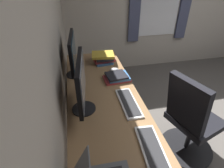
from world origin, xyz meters
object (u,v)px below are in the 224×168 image
at_px(mouse_main, 114,69).
at_px(monitor_primary, 81,83).
at_px(keyboard_main, 128,103).
at_px(book_stack_near, 104,58).
at_px(monitor_secondary, 73,53).
at_px(office_chair, 190,123).
at_px(keyboard_spare, 153,150).
at_px(drawer_pedestal, 98,108).
at_px(book_stack_far, 117,77).

bearing_deg(mouse_main, monitor_primary, 147.11).
xyz_separation_m(keyboard_main, book_stack_near, (0.87, 0.07, 0.06)).
xyz_separation_m(monitor_secondary, office_chair, (-0.72, -1.06, -0.53)).
distance_m(keyboard_main, office_chair, 0.69).
relative_size(monitor_secondary, mouse_main, 5.31).
distance_m(monitor_primary, keyboard_spare, 0.70).
height_order(drawer_pedestal, book_stack_far, book_stack_far).
height_order(keyboard_spare, book_stack_near, book_stack_near).
bearing_deg(office_chair, mouse_main, 40.28).
relative_size(monitor_primary, monitor_secondary, 0.95).
xyz_separation_m(drawer_pedestal, book_stack_near, (0.42, -0.15, 0.45)).
bearing_deg(book_stack_far, keyboard_main, -179.70).
bearing_deg(monitor_secondary, drawer_pedestal, -129.15).
bearing_deg(keyboard_main, book_stack_near, 4.71).
bearing_deg(keyboard_main, keyboard_spare, -178.61).
xyz_separation_m(monitor_primary, book_stack_near, (0.86, -0.32, -0.20)).
bearing_deg(keyboard_spare, monitor_secondary, 21.66).
height_order(drawer_pedestal, mouse_main, mouse_main).
distance_m(drawer_pedestal, book_stack_far, 0.47).
bearing_deg(book_stack_near, drawer_pedestal, 160.02).
height_order(drawer_pedestal, book_stack_near, book_stack_near).
height_order(keyboard_spare, mouse_main, mouse_main).
bearing_deg(drawer_pedestal, book_stack_far, -96.78).
bearing_deg(book_stack_near, office_chair, -144.33).
relative_size(keyboard_spare, mouse_main, 4.13).
bearing_deg(office_chair, book_stack_near, 35.67).
xyz_separation_m(monitor_secondary, book_stack_near, (0.24, -0.37, -0.19)).
xyz_separation_m(drawer_pedestal, monitor_primary, (-0.44, 0.17, 0.65)).
bearing_deg(keyboard_spare, book_stack_far, 0.89).
relative_size(monitor_primary, keyboard_spare, 1.22).
relative_size(book_stack_near, office_chair, 0.31).
bearing_deg(keyboard_spare, book_stack_near, 3.48).
distance_m(keyboard_main, book_stack_near, 0.87).
bearing_deg(drawer_pedestal, office_chair, -122.81).
distance_m(monitor_secondary, mouse_main, 0.51).
relative_size(monitor_secondary, office_chair, 0.57).
xyz_separation_m(keyboard_spare, mouse_main, (1.13, 0.00, 0.01)).
bearing_deg(keyboard_main, book_stack_far, 0.30).
bearing_deg(mouse_main, book_stack_near, 18.53).
bearing_deg(keyboard_main, monitor_secondary, 35.07).
relative_size(drawer_pedestal, mouse_main, 6.68).
bearing_deg(monitor_primary, office_chair, -95.72).
bearing_deg(keyboard_spare, mouse_main, 0.12).
distance_m(drawer_pedestal, keyboard_spare, 1.06).
xyz_separation_m(drawer_pedestal, monitor_secondary, (0.17, 0.21, 0.64)).
relative_size(keyboard_spare, book_stack_near, 1.44).
xyz_separation_m(keyboard_spare, office_chair, (0.42, -0.61, -0.28)).
relative_size(mouse_main, office_chair, 0.11).
height_order(drawer_pedestal, keyboard_main, keyboard_main).
xyz_separation_m(monitor_primary, monitor_secondary, (0.62, 0.05, -0.01)).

